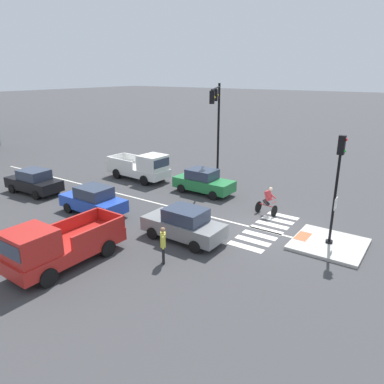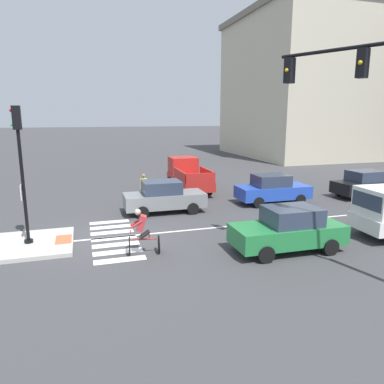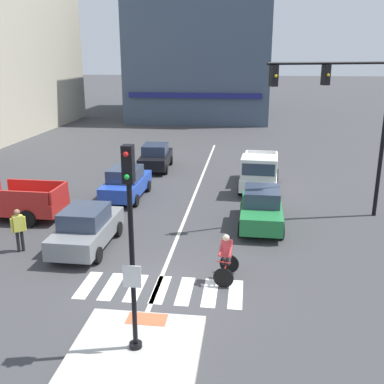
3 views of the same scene
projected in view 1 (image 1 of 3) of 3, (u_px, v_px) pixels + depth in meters
ground_plane at (268, 230)px, 18.96m from camera, size 300.00×300.00×0.00m
traffic_island at (329, 244)px, 17.27m from camera, size 3.21×3.21×0.15m
tactile_pad_front at (303, 236)px, 17.92m from camera, size 1.10×0.60×0.01m
signal_pole at (337, 181)px, 16.28m from camera, size 0.44×0.38×5.09m
crosswalk_stripe_a at (245, 247)px, 17.16m from camera, size 0.44×1.80×0.01m
crosswalk_stripe_b at (253, 241)px, 17.78m from camera, size 0.44×1.80×0.01m
crosswalk_stripe_c at (260, 235)px, 18.39m from camera, size 0.44×1.80×0.01m
crosswalk_stripe_d at (266, 230)px, 19.01m from camera, size 0.44×1.80×0.01m
crosswalk_stripe_e at (272, 225)px, 19.63m from camera, size 0.44×1.80×0.01m
crosswalk_stripe_f at (278, 220)px, 20.25m from camera, size 0.44×1.80×0.01m
crosswalk_stripe_g at (283, 216)px, 20.86m from camera, size 0.44×1.80×0.01m
lane_centre_line at (127, 196)px, 24.26m from camera, size 0.14×28.00×0.01m
traffic_light_mast at (217, 114)px, 26.72m from camera, size 5.36×2.73×7.02m
car_grey_westbound_near at (184, 224)px, 17.66m from camera, size 1.88×4.12×1.64m
car_black_westbound_distant at (34, 182)px, 24.53m from camera, size 2.00×4.18×1.64m
car_blue_westbound_far at (93, 200)px, 20.95m from camera, size 1.91×4.13×1.64m
car_green_eastbound_mid at (203, 182)px, 24.55m from camera, size 1.90×4.13×1.64m
pickup_truck_red_cross_left at (57, 246)px, 15.07m from camera, size 5.13×2.13×2.08m
pickup_truck_white_eastbound_far at (142, 168)px, 27.46m from camera, size 2.27×5.20×2.08m
cyclist at (268, 200)px, 20.78m from camera, size 0.80×1.17×1.68m
pedestrian_at_curb_left at (163, 242)px, 15.41m from camera, size 0.45×0.40×1.67m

